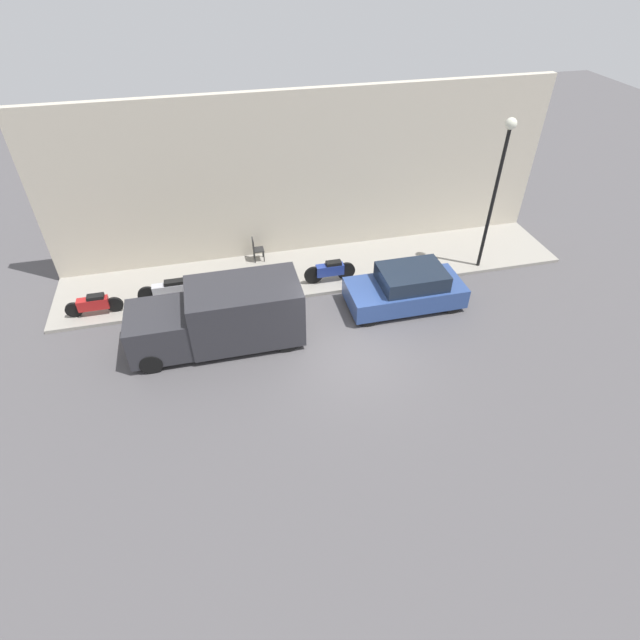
{
  "coord_description": "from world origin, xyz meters",
  "views": [
    {
      "loc": [
        -10.53,
        3.47,
        10.25
      ],
      "look_at": [
        1.09,
        0.7,
        0.6
      ],
      "focal_mm": 28.0,
      "sensor_mm": 36.0,
      "label": 1
    }
  ],
  "objects_px": {
    "parked_car": "(406,289)",
    "cafe_chair": "(256,248)",
    "scooter_silver": "(171,289)",
    "streetlamp": "(500,172)",
    "delivery_van": "(219,317)",
    "motorcycle_red": "(94,304)",
    "motorcycle_blue": "(330,270)"
  },
  "relations": [
    {
      "from": "delivery_van",
      "to": "streetlamp",
      "type": "distance_m",
      "value": 10.24
    },
    {
      "from": "delivery_van",
      "to": "motorcycle_red",
      "type": "distance_m",
      "value": 4.54
    },
    {
      "from": "scooter_silver",
      "to": "cafe_chair",
      "type": "bearing_deg",
      "value": -59.28
    },
    {
      "from": "scooter_silver",
      "to": "streetlamp",
      "type": "distance_m",
      "value": 11.58
    },
    {
      "from": "delivery_van",
      "to": "scooter_silver",
      "type": "bearing_deg",
      "value": 31.23
    },
    {
      "from": "delivery_van",
      "to": "motorcycle_red",
      "type": "xyz_separation_m",
      "value": [
        2.24,
        3.92,
        -0.49
      ]
    },
    {
      "from": "motorcycle_blue",
      "to": "scooter_silver",
      "type": "xyz_separation_m",
      "value": [
        0.12,
        5.48,
        -0.0
      ]
    },
    {
      "from": "parked_car",
      "to": "delivery_van",
      "type": "relative_size",
      "value": 0.75
    },
    {
      "from": "motorcycle_blue",
      "to": "parked_car",
      "type": "bearing_deg",
      "value": -129.9
    },
    {
      "from": "parked_car",
      "to": "streetlamp",
      "type": "bearing_deg",
      "value": -66.54
    },
    {
      "from": "delivery_van",
      "to": "motorcycle_blue",
      "type": "xyz_separation_m",
      "value": [
        2.31,
        -4.01,
        -0.45
      ]
    },
    {
      "from": "cafe_chair",
      "to": "motorcycle_red",
      "type": "bearing_deg",
      "value": 110.3
    },
    {
      "from": "parked_car",
      "to": "cafe_chair",
      "type": "relative_size",
      "value": 4.2
    },
    {
      "from": "scooter_silver",
      "to": "parked_car",
      "type": "bearing_deg",
      "value": -104.14
    },
    {
      "from": "motorcycle_blue",
      "to": "cafe_chair",
      "type": "xyz_separation_m",
      "value": [
        1.99,
        2.35,
        0.08
      ]
    },
    {
      "from": "delivery_van",
      "to": "motorcycle_blue",
      "type": "height_order",
      "value": "delivery_van"
    },
    {
      "from": "delivery_van",
      "to": "cafe_chair",
      "type": "distance_m",
      "value": 4.62
    },
    {
      "from": "delivery_van",
      "to": "scooter_silver",
      "type": "height_order",
      "value": "delivery_van"
    },
    {
      "from": "scooter_silver",
      "to": "streetlamp",
      "type": "relative_size",
      "value": 0.4
    },
    {
      "from": "motorcycle_blue",
      "to": "cafe_chair",
      "type": "relative_size",
      "value": 2.02
    },
    {
      "from": "motorcycle_red",
      "to": "streetlamp",
      "type": "height_order",
      "value": "streetlamp"
    },
    {
      "from": "parked_car",
      "to": "motorcycle_blue",
      "type": "height_order",
      "value": "parked_car"
    },
    {
      "from": "streetlamp",
      "to": "cafe_chair",
      "type": "xyz_separation_m",
      "value": [
        2.27,
        8.0,
        -3.1
      ]
    },
    {
      "from": "motorcycle_blue",
      "to": "scooter_silver",
      "type": "height_order",
      "value": "motorcycle_blue"
    },
    {
      "from": "parked_car",
      "to": "motorcycle_blue",
      "type": "bearing_deg",
      "value": 50.1
    },
    {
      "from": "parked_car",
      "to": "delivery_van",
      "type": "height_order",
      "value": "delivery_van"
    },
    {
      "from": "delivery_van",
      "to": "scooter_silver",
      "type": "relative_size",
      "value": 2.36
    },
    {
      "from": "scooter_silver",
      "to": "motorcycle_red",
      "type": "bearing_deg",
      "value": 94.68
    },
    {
      "from": "motorcycle_red",
      "to": "cafe_chair",
      "type": "bearing_deg",
      "value": -69.7
    },
    {
      "from": "delivery_van",
      "to": "motorcycle_red",
      "type": "height_order",
      "value": "delivery_van"
    },
    {
      "from": "streetlamp",
      "to": "delivery_van",
      "type": "bearing_deg",
      "value": 101.87
    },
    {
      "from": "scooter_silver",
      "to": "cafe_chair",
      "type": "relative_size",
      "value": 2.36
    }
  ]
}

